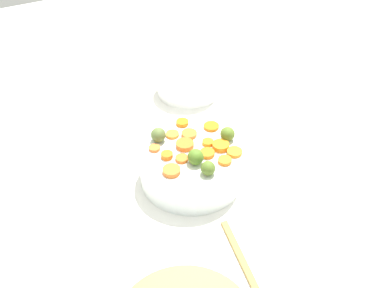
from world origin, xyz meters
TOP-DOWN VIEW (x-y plane):
  - tabletop at (0.00, 0.00)m, footprint 2.40×2.40m
  - serving_bowl_carrots at (0.00, 0.00)m, footprint 0.24×0.24m
  - carrot_slice_0 at (0.04, 0.03)m, footprint 0.04×0.04m
  - carrot_slice_1 at (-0.02, 0.04)m, footprint 0.04×0.04m
  - carrot_slice_2 at (0.02, -0.06)m, footprint 0.04×0.04m
  - carrot_slice_3 at (0.08, 0.06)m, footprint 0.04×0.04m
  - carrot_slice_4 at (-0.07, -0.04)m, footprint 0.05×0.05m
  - carrot_slice_5 at (0.08, -0.03)m, footprint 0.03×0.03m
  - carrot_slice_6 at (0.06, 0.01)m, footprint 0.04×0.04m
  - carrot_slice_7 at (-0.02, -0.08)m, footprint 0.04×0.04m
  - carrot_slice_8 at (0.01, -0.01)m, footprint 0.06×0.06m
  - carrot_slice_9 at (-0.06, 0.03)m, footprint 0.05×0.05m
  - carrot_slice_10 at (-0.04, 0.08)m, footprint 0.04×0.04m
  - carrot_slice_11 at (-0.07, 0.06)m, footprint 0.04×0.04m
  - carrot_slice_12 at (-0.01, -0.04)m, footprint 0.05×0.05m
  - carrot_slice_13 at (-0.04, 0.01)m, footprint 0.03×0.03m
  - brussels_sprout_0 at (0.01, 0.09)m, footprint 0.03×0.03m
  - brussels_sprout_1 at (-0.08, 0.01)m, footprint 0.03×0.03m
  - brussels_sprout_2 at (0.06, -0.05)m, footprint 0.03×0.03m
  - brussels_sprout_3 at (0.02, 0.05)m, footprint 0.03×0.03m
  - wooden_spoon at (0.03, 0.32)m, footprint 0.07×0.25m
  - casserole_dish at (-0.16, -0.33)m, footprint 0.18×0.18m

SIDE VIEW (x-z plane):
  - tabletop at x=0.00m, z-range 0.00..0.02m
  - wooden_spoon at x=0.03m, z-range 0.02..0.03m
  - casserole_dish at x=-0.16m, z-range 0.02..0.11m
  - serving_bowl_carrots at x=0.00m, z-range 0.02..0.12m
  - carrot_slice_2 at x=0.02m, z-range 0.12..0.12m
  - carrot_slice_4 at x=-0.07m, z-range 0.12..0.12m
  - carrot_slice_5 at x=0.08m, z-range 0.12..0.12m
  - carrot_slice_0 at x=0.04m, z-range 0.12..0.12m
  - carrot_slice_12 at x=-0.01m, z-range 0.12..0.12m
  - carrot_slice_11 at x=-0.07m, z-range 0.12..0.12m
  - carrot_slice_10 at x=-0.04m, z-range 0.12..0.12m
  - carrot_slice_13 at x=-0.04m, z-range 0.12..0.12m
  - carrot_slice_1 at x=-0.02m, z-range 0.12..0.13m
  - carrot_slice_7 at x=-0.02m, z-range 0.12..0.13m
  - carrot_slice_3 at x=0.08m, z-range 0.12..0.13m
  - carrot_slice_6 at x=0.06m, z-range 0.12..0.13m
  - carrot_slice_8 at x=0.01m, z-range 0.12..0.13m
  - carrot_slice_9 at x=-0.06m, z-range 0.12..0.13m
  - brussels_sprout_0 at x=0.01m, z-range 0.12..0.15m
  - brussels_sprout_1 at x=-0.08m, z-range 0.12..0.15m
  - brussels_sprout_2 at x=0.06m, z-range 0.12..0.15m
  - brussels_sprout_3 at x=0.02m, z-range 0.12..0.15m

